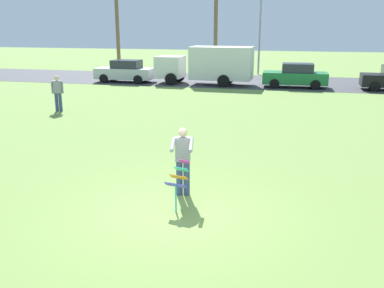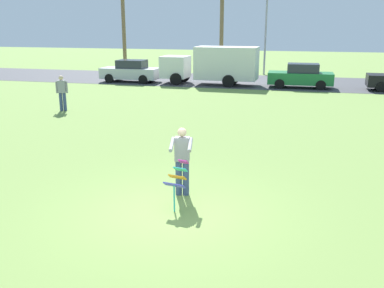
{
  "view_description": "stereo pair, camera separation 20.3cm",
  "coord_description": "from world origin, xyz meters",
  "px_view_note": "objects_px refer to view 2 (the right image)",
  "views": [
    {
      "loc": [
        2.45,
        -8.63,
        4.17
      ],
      "look_at": [
        -0.01,
        2.06,
        1.05
      ],
      "focal_mm": 39.91,
      "sensor_mm": 36.0,
      "label": 1
    },
    {
      "loc": [
        2.65,
        -8.59,
        4.17
      ],
      "look_at": [
        -0.01,
        2.06,
        1.05
      ],
      "focal_mm": 39.91,
      "sensor_mm": 36.0,
      "label": 2
    }
  ],
  "objects_px": {
    "parked_car_green": "(301,76)",
    "person_walker_near": "(62,92)",
    "parked_car_silver": "(131,71)",
    "streetlight_pole": "(266,25)",
    "kite_held": "(177,179)",
    "parked_truck_white_box": "(215,64)",
    "person_kite_flyer": "(182,159)"
  },
  "relations": [
    {
      "from": "person_walker_near",
      "to": "person_kite_flyer",
      "type": "bearing_deg",
      "value": -46.31
    },
    {
      "from": "kite_held",
      "to": "person_walker_near",
      "type": "xyz_separation_m",
      "value": [
        -8.63,
        9.75,
        0.18
      ]
    },
    {
      "from": "parked_car_silver",
      "to": "parked_car_green",
      "type": "xyz_separation_m",
      "value": [
        12.07,
        0.0,
        0.0
      ]
    },
    {
      "from": "kite_held",
      "to": "parked_car_silver",
      "type": "bearing_deg",
      "value": 114.6
    },
    {
      "from": "parked_car_silver",
      "to": "streetlight_pole",
      "type": "bearing_deg",
      "value": 38.83
    },
    {
      "from": "streetlight_pole",
      "to": "person_walker_near",
      "type": "bearing_deg",
      "value": -114.6
    },
    {
      "from": "person_kite_flyer",
      "to": "parked_car_green",
      "type": "distance_m",
      "value": 19.91
    },
    {
      "from": "streetlight_pole",
      "to": "person_walker_near",
      "type": "height_order",
      "value": "streetlight_pole"
    },
    {
      "from": "person_kite_flyer",
      "to": "person_walker_near",
      "type": "height_order",
      "value": "same"
    },
    {
      "from": "parked_car_green",
      "to": "person_walker_near",
      "type": "relative_size",
      "value": 2.44
    },
    {
      "from": "person_kite_flyer",
      "to": "streetlight_pole",
      "type": "bearing_deg",
      "value": 90.48
    },
    {
      "from": "parked_car_green",
      "to": "streetlight_pole",
      "type": "bearing_deg",
      "value": 112.38
    },
    {
      "from": "person_kite_flyer",
      "to": "streetlight_pole",
      "type": "distance_m",
      "value": 27.18
    },
    {
      "from": "person_kite_flyer",
      "to": "person_walker_near",
      "type": "bearing_deg",
      "value": 133.69
    },
    {
      "from": "parked_car_green",
      "to": "person_walker_near",
      "type": "distance_m",
      "value": 15.63
    },
    {
      "from": "parked_car_silver",
      "to": "streetlight_pole",
      "type": "height_order",
      "value": "streetlight_pole"
    },
    {
      "from": "parked_car_green",
      "to": "person_walker_near",
      "type": "bearing_deg",
      "value": -136.27
    },
    {
      "from": "person_walker_near",
      "to": "parked_truck_white_box",
      "type": "bearing_deg",
      "value": 63.16
    },
    {
      "from": "parked_car_green",
      "to": "person_walker_near",
      "type": "xyz_separation_m",
      "value": [
        -11.29,
        -10.8,
        0.16
      ]
    },
    {
      "from": "parked_car_green",
      "to": "streetlight_pole",
      "type": "distance_m",
      "value": 8.52
    },
    {
      "from": "parked_truck_white_box",
      "to": "parked_car_green",
      "type": "height_order",
      "value": "parked_truck_white_box"
    },
    {
      "from": "kite_held",
      "to": "parked_car_green",
      "type": "relative_size",
      "value": 0.27
    },
    {
      "from": "kite_held",
      "to": "parked_car_green",
      "type": "height_order",
      "value": "parked_car_green"
    },
    {
      "from": "parked_car_silver",
      "to": "parked_truck_white_box",
      "type": "height_order",
      "value": "parked_truck_white_box"
    },
    {
      "from": "kite_held",
      "to": "parked_car_silver",
      "type": "distance_m",
      "value": 22.6
    },
    {
      "from": "parked_truck_white_box",
      "to": "streetlight_pole",
      "type": "distance_m",
      "value": 8.24
    },
    {
      "from": "person_kite_flyer",
      "to": "parked_car_silver",
      "type": "relative_size",
      "value": 0.41
    },
    {
      "from": "parked_car_silver",
      "to": "streetlight_pole",
      "type": "distance_m",
      "value": 12.08
    },
    {
      "from": "kite_held",
      "to": "parked_car_silver",
      "type": "relative_size",
      "value": 0.27
    },
    {
      "from": "parked_truck_white_box",
      "to": "person_walker_near",
      "type": "relative_size",
      "value": 3.91
    },
    {
      "from": "kite_held",
      "to": "person_walker_near",
      "type": "distance_m",
      "value": 13.02
    },
    {
      "from": "person_walker_near",
      "to": "parked_car_green",
      "type": "bearing_deg",
      "value": 43.73
    }
  ]
}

